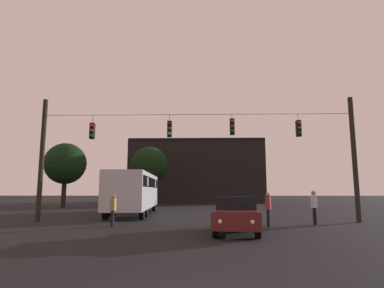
{
  "coord_description": "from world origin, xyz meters",
  "views": [
    {
      "loc": [
        0.24,
        -5.07,
        1.77
      ],
      "look_at": [
        -0.33,
        16.87,
        4.99
      ],
      "focal_mm": 29.68,
      "sensor_mm": 36.0,
      "label": 1
    }
  ],
  "objects_px": {
    "pedestrian_crossing_center": "(314,205)",
    "tree_behind_building": "(149,165)",
    "city_bus": "(135,189)",
    "tree_left_silhouette": "(65,164)",
    "pedestrian_crossing_left": "(268,207)",
    "car_near_right": "(236,214)",
    "pedestrian_crossing_right": "(113,208)"
  },
  "relations": [
    {
      "from": "pedestrian_crossing_right",
      "to": "tree_behind_building",
      "type": "height_order",
      "value": "tree_behind_building"
    },
    {
      "from": "city_bus",
      "to": "tree_left_silhouette",
      "type": "xyz_separation_m",
      "value": [
        -9.47,
        9.47,
        2.74
      ]
    },
    {
      "from": "city_bus",
      "to": "tree_behind_building",
      "type": "distance_m",
      "value": 13.49
    },
    {
      "from": "tree_behind_building",
      "to": "car_near_right",
      "type": "bearing_deg",
      "value": -72.14
    },
    {
      "from": "pedestrian_crossing_left",
      "to": "tree_behind_building",
      "type": "distance_m",
      "value": 23.23
    },
    {
      "from": "car_near_right",
      "to": "pedestrian_crossing_left",
      "type": "xyz_separation_m",
      "value": [
        1.86,
        2.4,
        0.15
      ]
    },
    {
      "from": "city_bus",
      "to": "tree_behind_building",
      "type": "height_order",
      "value": "tree_behind_building"
    },
    {
      "from": "car_near_right",
      "to": "tree_left_silhouette",
      "type": "relative_size",
      "value": 0.66
    },
    {
      "from": "city_bus",
      "to": "pedestrian_crossing_center",
      "type": "height_order",
      "value": "city_bus"
    },
    {
      "from": "pedestrian_crossing_left",
      "to": "tree_behind_building",
      "type": "relative_size",
      "value": 0.24
    },
    {
      "from": "car_near_right",
      "to": "tree_left_silhouette",
      "type": "distance_m",
      "value": 25.58
    },
    {
      "from": "tree_behind_building",
      "to": "pedestrian_crossing_left",
      "type": "bearing_deg",
      "value": -65.87
    },
    {
      "from": "pedestrian_crossing_right",
      "to": "pedestrian_crossing_left",
      "type": "bearing_deg",
      "value": 1.83
    },
    {
      "from": "city_bus",
      "to": "pedestrian_crossing_left",
      "type": "bearing_deg",
      "value": -43.06
    },
    {
      "from": "city_bus",
      "to": "pedestrian_crossing_right",
      "type": "height_order",
      "value": "city_bus"
    },
    {
      "from": "city_bus",
      "to": "car_near_right",
      "type": "height_order",
      "value": "city_bus"
    },
    {
      "from": "pedestrian_crossing_center",
      "to": "tree_behind_building",
      "type": "bearing_deg",
      "value": 120.89
    },
    {
      "from": "car_near_right",
      "to": "pedestrian_crossing_right",
      "type": "relative_size",
      "value": 2.82
    },
    {
      "from": "city_bus",
      "to": "car_near_right",
      "type": "xyz_separation_m",
      "value": [
        6.46,
        -10.18,
        -1.07
      ]
    },
    {
      "from": "car_near_right",
      "to": "tree_left_silhouette",
      "type": "height_order",
      "value": "tree_left_silhouette"
    },
    {
      "from": "car_near_right",
      "to": "pedestrian_crossing_left",
      "type": "distance_m",
      "value": 3.04
    },
    {
      "from": "car_near_right",
      "to": "pedestrian_crossing_center",
      "type": "height_order",
      "value": "pedestrian_crossing_center"
    },
    {
      "from": "tree_left_silhouette",
      "to": "tree_behind_building",
      "type": "bearing_deg",
      "value": 23.52
    },
    {
      "from": "pedestrian_crossing_center",
      "to": "tree_behind_building",
      "type": "distance_m",
      "value": 23.61
    },
    {
      "from": "pedestrian_crossing_left",
      "to": "tree_left_silhouette",
      "type": "distance_m",
      "value": 25.04
    },
    {
      "from": "city_bus",
      "to": "pedestrian_crossing_left",
      "type": "height_order",
      "value": "city_bus"
    },
    {
      "from": "car_near_right",
      "to": "pedestrian_crossing_left",
      "type": "height_order",
      "value": "pedestrian_crossing_left"
    },
    {
      "from": "pedestrian_crossing_center",
      "to": "city_bus",
      "type": "bearing_deg",
      "value": 147.82
    },
    {
      "from": "tree_behind_building",
      "to": "tree_left_silhouette",
      "type": "bearing_deg",
      "value": -156.48
    },
    {
      "from": "pedestrian_crossing_center",
      "to": "tree_left_silhouette",
      "type": "relative_size",
      "value": 0.26
    },
    {
      "from": "tree_left_silhouette",
      "to": "tree_behind_building",
      "type": "xyz_separation_m",
      "value": [
        8.42,
        3.67,
        0.15
      ]
    },
    {
      "from": "car_near_right",
      "to": "tree_behind_building",
      "type": "xyz_separation_m",
      "value": [
        -7.51,
        23.31,
        3.96
      ]
    }
  ]
}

